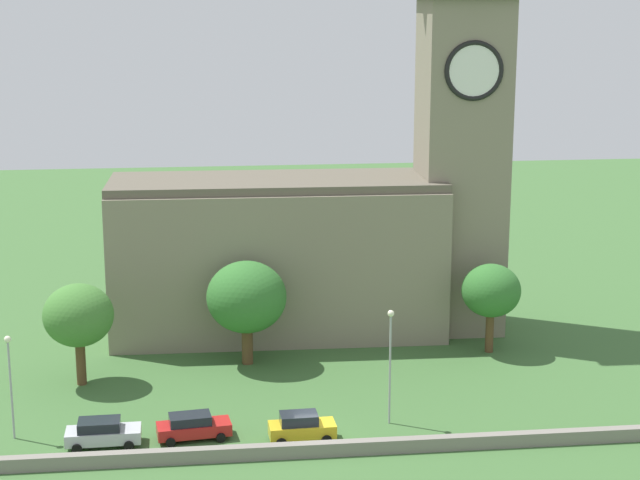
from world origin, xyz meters
TOP-DOWN VIEW (x-y plane):
  - ground_plane at (0.00, 15.00)m, footprint 200.00×200.00m
  - church at (4.07, 22.84)m, footprint 33.51×10.55m
  - quay_barrier at (0.00, -2.22)m, footprint 57.20×0.70m
  - car_silver at (-13.51, 0.89)m, footprint 4.76×2.36m
  - car_red at (-7.80, 1.30)m, footprint 4.92×2.58m
  - car_yellow at (-0.88, 0.09)m, footprint 4.32×2.21m
  - streetlamp_west_end at (-19.31, 2.72)m, footprint 0.44×0.44m
  - streetlamp_west_mid at (5.27, 2.33)m, footprint 0.44×0.44m
  - tree_riverside_west at (-3.60, 15.23)m, footprint 6.19×6.19m
  - tree_churchyard at (15.92, 15.71)m, footprint 4.74×4.74m
  - tree_riverside_east at (-15.99, 12.16)m, footprint 5.14×5.14m

SIDE VIEW (x-z plane):
  - ground_plane at x=0.00m, z-range 0.00..0.00m
  - quay_barrier at x=0.00m, z-range 0.00..0.89m
  - car_red at x=-7.80m, z-range 0.01..1.69m
  - car_silver at x=-13.51m, z-range 0.01..1.77m
  - car_yellow at x=-0.88m, z-range 0.01..1.92m
  - streetlamp_west_end at x=-19.31m, z-range 1.17..8.14m
  - tree_churchyard at x=15.92m, z-range 1.45..8.72m
  - streetlamp_west_mid at x=5.27m, z-range 1.23..9.15m
  - tree_riverside_east at x=-15.99m, z-range 1.46..9.09m
  - tree_riverside_west at x=-3.60m, z-range 1.27..9.46m
  - church at x=4.07m, z-range -6.49..25.61m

